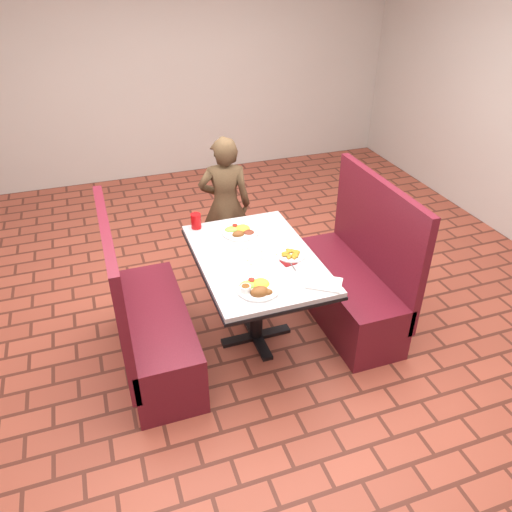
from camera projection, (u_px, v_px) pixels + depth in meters
The scene contains 15 objects.
room at pixel (256, 86), 2.88m from camera, with size 7.00×7.04×2.82m.
dining_table at pixel (256, 267), 3.55m from camera, with size 0.81×1.21×0.75m.
booth_bench_left at pixel (149, 327), 3.50m from camera, with size 0.47×1.20×1.17m.
booth_bench_right at pixel (351, 283), 3.94m from camera, with size 0.47×1.20×1.17m.
diner_person at pixel (225, 206), 4.44m from camera, with size 0.46×0.30×1.26m, color brown.
near_dinner_plate at pixel (258, 286), 3.13m from camera, with size 0.28×0.28×0.09m.
far_dinner_plate at pixel (240, 230), 3.76m from camera, with size 0.27×0.27×0.07m.
plantain_plate at pixel (291, 255), 3.49m from camera, with size 0.20×0.20×0.03m.
maroon_napkin at pixel (288, 262), 3.43m from camera, with size 0.09×0.09×0.00m, color #5C0D0F.
spoon_utensil at pixel (293, 266), 3.38m from camera, with size 0.01×0.12×0.00m, color silver.
red_tumbler at pixel (196, 221), 3.81m from camera, with size 0.08×0.08×0.12m, color red.
paper_napkin at pixel (324, 283), 3.21m from camera, with size 0.22×0.17×0.01m, color silver.
knife_utensil at pixel (267, 288), 3.16m from camera, with size 0.01×0.18×0.00m, color silver.
fork_utensil at pixel (262, 284), 3.19m from camera, with size 0.01×0.15×0.00m, color silver.
lettuce_shreds at pixel (259, 251), 3.56m from camera, with size 0.28×0.32×0.00m, color #88AD45, non-canonical shape.
Camera 1 is at (-0.98, -2.80, 2.61)m, focal length 35.00 mm.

